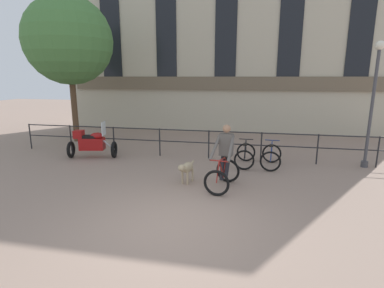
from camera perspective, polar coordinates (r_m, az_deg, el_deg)
The scene contains 10 objects.
ground_plane at distance 6.33m, azimuth -4.15°, elevation -15.08°, with size 60.00×60.00×0.00m, color gray.
canal_railing at distance 10.93m, azimuth 3.22°, elevation 0.86°, with size 15.05×0.05×1.05m.
building_facade at distance 16.58m, azimuth 6.59°, elevation 19.95°, with size 18.00×0.72×10.16m.
cyclist_with_bike at distance 8.09m, azimuth 6.16°, elevation -3.04°, with size 0.87×1.27×1.70m.
dog at distance 8.42m, azimuth -1.05°, elevation -4.64°, with size 0.37×0.87×0.62m.
parked_motorcycle at distance 11.62m, azimuth -18.57°, elevation 0.19°, with size 1.81×0.96×1.35m.
parked_bicycle_near_lamp at distance 10.26m, azimuth 10.08°, elevation -2.11°, with size 0.69×1.13×0.86m.
parked_bicycle_mid_left at distance 10.27m, azimuth 14.83°, elevation -2.32°, with size 0.76×1.16×0.86m.
street_lamp at distance 11.20m, azimuth 31.21°, elevation 7.42°, with size 0.28×0.28×4.02m.
tree_canalside_left at distance 14.83m, azimuth -22.45°, elevation 17.71°, with size 3.80×3.80×6.39m.
Camera 1 is at (1.57, -5.38, 2.95)m, focal length 28.00 mm.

